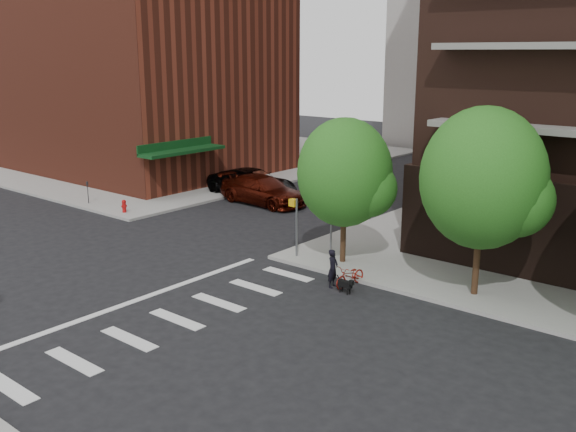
{
  "coord_description": "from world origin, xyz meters",
  "views": [
    {
      "loc": [
        19.02,
        -13.32,
        8.94
      ],
      "look_at": [
        3.0,
        6.0,
        2.5
      ],
      "focal_mm": 40.0,
      "sensor_mm": 36.0,
      "label": 1
    }
  ],
  "objects_px": {
    "fire_hydrant": "(124,205)",
    "parked_car_black": "(253,183)",
    "parked_car_silver": "(336,169)",
    "dog_walker": "(333,268)",
    "scooter": "(350,276)",
    "parked_car_maroon": "(263,190)"
  },
  "relations": [
    {
      "from": "parked_car_silver",
      "to": "dog_walker",
      "type": "bearing_deg",
      "value": -140.14
    },
    {
      "from": "parked_car_black",
      "to": "dog_walker",
      "type": "bearing_deg",
      "value": -123.73
    },
    {
      "from": "fire_hydrant",
      "to": "parked_car_black",
      "type": "height_order",
      "value": "parked_car_black"
    },
    {
      "from": "parked_car_silver",
      "to": "parked_car_maroon",
      "type": "bearing_deg",
      "value": -170.08
    },
    {
      "from": "parked_car_black",
      "to": "parked_car_maroon",
      "type": "distance_m",
      "value": 2.22
    },
    {
      "from": "dog_walker",
      "to": "parked_car_black",
      "type": "bearing_deg",
      "value": 44.0
    },
    {
      "from": "parked_car_black",
      "to": "scooter",
      "type": "distance_m",
      "value": 16.88
    },
    {
      "from": "fire_hydrant",
      "to": "dog_walker",
      "type": "bearing_deg",
      "value": -6.51
    },
    {
      "from": "fire_hydrant",
      "to": "parked_car_silver",
      "type": "distance_m",
      "value": 16.09
    },
    {
      "from": "fire_hydrant",
      "to": "parked_car_maroon",
      "type": "relative_size",
      "value": 0.12
    },
    {
      "from": "fire_hydrant",
      "to": "parked_car_black",
      "type": "bearing_deg",
      "value": 74.29
    },
    {
      "from": "parked_car_silver",
      "to": "fire_hydrant",
      "type": "bearing_deg",
      "value": 172.47
    },
    {
      "from": "parked_car_maroon",
      "to": "dog_walker",
      "type": "distance_m",
      "value": 14.56
    },
    {
      "from": "parked_car_maroon",
      "to": "parked_car_black",
      "type": "bearing_deg",
      "value": 61.4
    },
    {
      "from": "parked_car_maroon",
      "to": "parked_car_silver",
      "type": "height_order",
      "value": "parked_car_maroon"
    },
    {
      "from": "fire_hydrant",
      "to": "scooter",
      "type": "relative_size",
      "value": 0.44
    },
    {
      "from": "parked_car_silver",
      "to": "scooter",
      "type": "height_order",
      "value": "parked_car_silver"
    },
    {
      "from": "parked_car_black",
      "to": "parked_car_maroon",
      "type": "xyz_separation_m",
      "value": [
        1.89,
        -1.16,
        -0.02
      ]
    },
    {
      "from": "parked_car_maroon",
      "to": "scooter",
      "type": "distance_m",
      "value": 14.66
    },
    {
      "from": "parked_car_maroon",
      "to": "fire_hydrant",
      "type": "bearing_deg",
      "value": 152.0
    },
    {
      "from": "fire_hydrant",
      "to": "dog_walker",
      "type": "distance_m",
      "value": 15.88
    },
    {
      "from": "dog_walker",
      "to": "parked_car_silver",
      "type": "bearing_deg",
      "value": 25.78
    }
  ]
}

